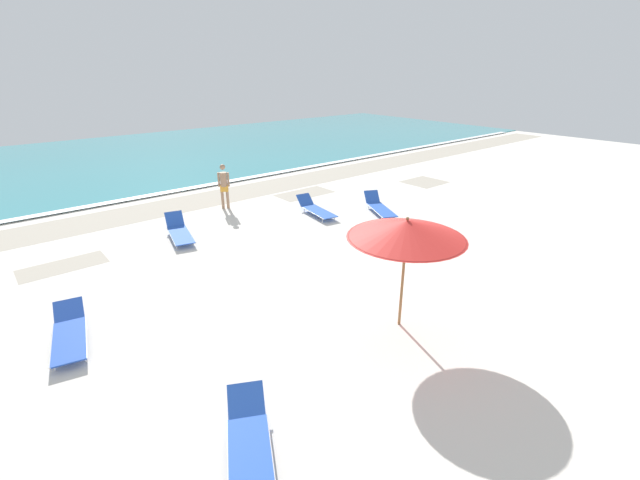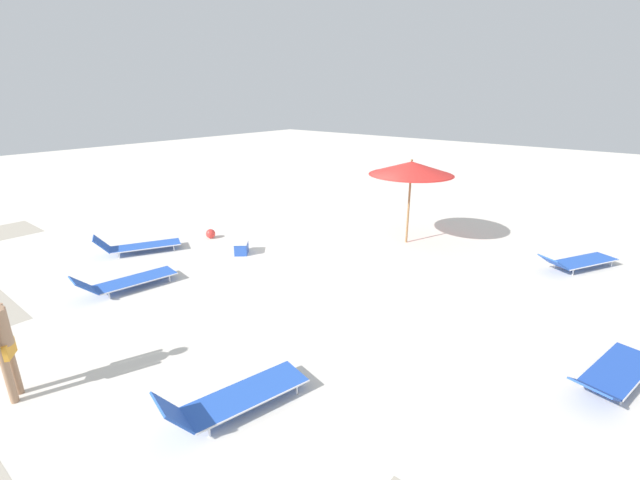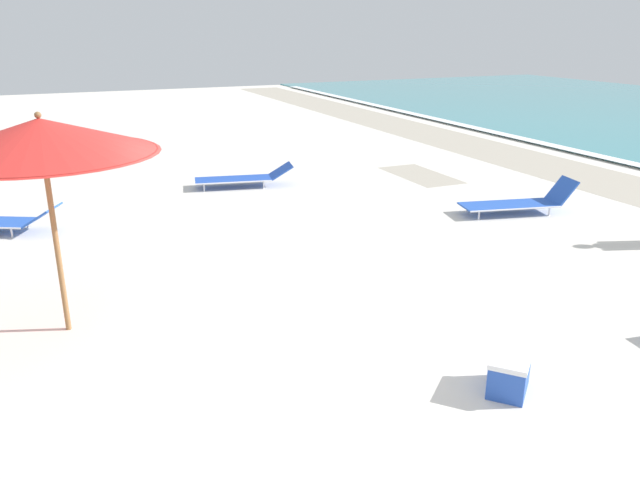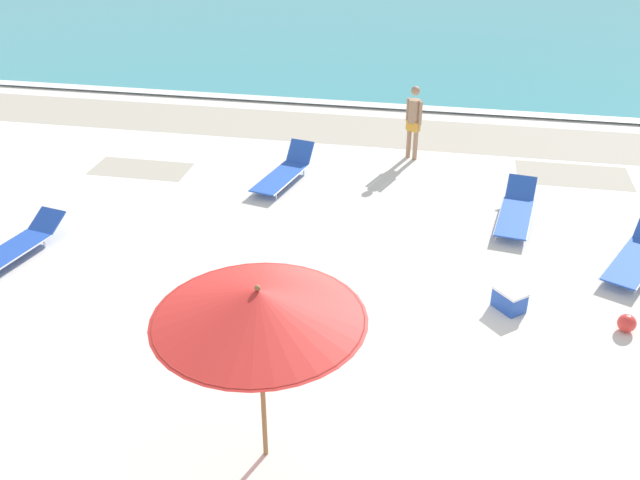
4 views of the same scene
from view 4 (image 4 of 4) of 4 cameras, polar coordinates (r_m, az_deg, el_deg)
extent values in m
cube|color=silver|center=(10.73, 4.44, -9.57)|extent=(60.00, 60.00, 0.16)
cube|color=#AFA492|center=(18.86, 7.87, 8.39)|extent=(57.00, 2.20, 0.00)
cube|color=#AFA492|center=(17.12, -14.13, 5.55)|extent=(2.24, 1.06, 0.00)
cube|color=#AFA492|center=(17.27, 19.58, 4.90)|extent=(2.51, 1.33, 0.00)
cube|color=teal|center=(29.69, 9.41, 16.03)|extent=(60.00, 18.81, 0.06)
cube|color=white|center=(20.67, 8.25, 10.42)|extent=(56.00, 0.44, 0.01)
cylinder|color=olive|center=(8.49, -4.63, -11.42)|extent=(0.06, 0.06, 2.23)
cone|color=red|center=(7.81, -4.95, -5.19)|extent=(2.42, 2.42, 0.38)
cylinder|color=#A4221E|center=(7.91, -4.90, -6.26)|extent=(2.34, 2.34, 0.01)
sphere|color=olive|center=(7.69, -5.02, -3.85)|extent=(0.07, 0.07, 0.07)
cube|color=blue|center=(14.00, -23.70, -0.92)|extent=(0.92, 1.71, 0.03)
cylinder|color=silver|center=(13.80, -22.81, -1.16)|extent=(0.36, 1.59, 0.03)
cube|color=blue|center=(14.57, -21.01, 1.45)|extent=(0.67, 0.60, 0.30)
cylinder|color=silver|center=(14.58, -22.65, 0.10)|extent=(0.03, 0.03, 0.16)
cylinder|color=silver|center=(14.25, -21.17, -0.28)|extent=(0.03, 0.03, 0.16)
cube|color=blue|center=(14.52, 15.30, 1.73)|extent=(0.86, 1.81, 0.03)
cylinder|color=silver|center=(14.54, 14.13, 1.92)|extent=(0.29, 1.73, 0.03)
cylinder|color=silver|center=(14.51, 16.46, 1.54)|extent=(0.29, 1.73, 0.03)
cube|color=blue|center=(15.42, 15.80, 4.07)|extent=(0.63, 0.51, 0.39)
cylinder|color=silver|center=(13.97, 13.93, 0.35)|extent=(0.03, 0.03, 0.16)
cylinder|color=silver|center=(13.95, 15.99, 0.01)|extent=(0.03, 0.03, 0.16)
cylinder|color=silver|center=(15.18, 14.57, 2.68)|extent=(0.03, 0.03, 0.16)
cylinder|color=silver|center=(15.17, 16.47, 2.37)|extent=(0.03, 0.03, 0.16)
cube|color=blue|center=(15.76, -3.22, 5.01)|extent=(0.99, 1.87, 0.03)
cylinder|color=silver|center=(15.89, -4.19, 5.18)|extent=(0.43, 1.74, 0.03)
cylinder|color=silver|center=(15.64, -2.24, 4.83)|extent=(0.43, 1.74, 0.03)
cube|color=blue|center=(16.54, -1.60, 7.08)|extent=(0.64, 0.48, 0.46)
cylinder|color=silver|center=(15.36, -5.22, 3.86)|extent=(0.03, 0.03, 0.16)
cylinder|color=silver|center=(15.14, -3.52, 3.54)|extent=(0.03, 0.03, 0.16)
cylinder|color=silver|center=(16.47, -2.93, 5.76)|extent=(0.03, 0.03, 0.16)
cylinder|color=silver|center=(16.26, -1.31, 5.48)|extent=(0.03, 0.03, 0.16)
cube|color=blue|center=(13.68, 23.79, -1.64)|extent=(1.35, 1.90, 0.03)
cylinder|color=silver|center=(13.73, 22.61, -1.27)|extent=(0.84, 1.65, 0.03)
cylinder|color=silver|center=(13.16, 21.81, -2.95)|extent=(0.03, 0.03, 0.16)
cylinder|color=silver|center=(13.08, 23.91, -3.63)|extent=(0.03, 0.03, 0.16)
cylinder|color=silver|center=(14.39, 23.53, -0.49)|extent=(0.03, 0.03, 0.16)
cylinder|color=#A37A5B|center=(17.23, 7.13, 8.00)|extent=(0.11, 0.11, 0.90)
cylinder|color=#A37A5B|center=(17.12, 7.65, 7.81)|extent=(0.11, 0.11, 0.90)
cube|color=gold|center=(17.05, 7.47, 9.06)|extent=(0.35, 0.32, 0.24)
cylinder|color=#A37A5B|center=(16.93, 7.55, 10.19)|extent=(0.27, 0.27, 0.55)
cylinder|color=#A37A5B|center=(17.04, 7.05, 10.33)|extent=(0.08, 0.08, 0.55)
cylinder|color=#A37A5B|center=(16.82, 8.04, 10.02)|extent=(0.08, 0.08, 0.55)
sphere|color=#A37A5B|center=(16.78, 7.65, 11.75)|extent=(0.21, 0.21, 0.21)
sphere|color=red|center=(12.04, 23.34, -6.12)|extent=(0.29, 0.29, 0.29)
cube|color=blue|center=(11.94, 14.90, -4.70)|extent=(0.57, 0.58, 0.32)
cube|color=white|center=(11.84, 15.01, -3.96)|extent=(0.60, 0.61, 0.05)
camera|label=1|loc=(8.49, -69.28, 0.69)|focal=24.00mm
camera|label=2|loc=(18.92, -13.95, 21.30)|focal=24.00mm
camera|label=3|loc=(8.78, 45.98, -2.56)|focal=35.00mm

